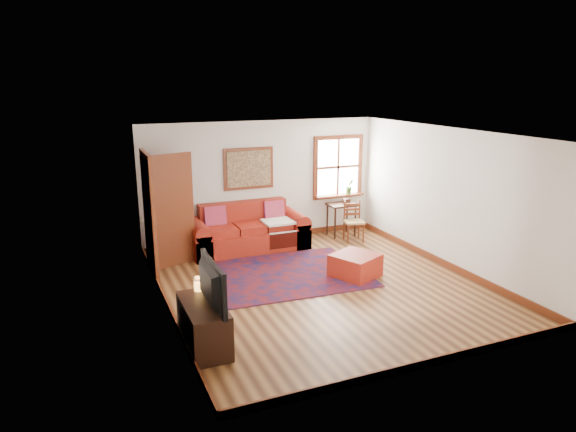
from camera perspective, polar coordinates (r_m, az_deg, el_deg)
name	(u,v)px	position (r m, az deg, el deg)	size (l,w,h in m)	color
ground	(320,285)	(8.56, 3.62, -7.71)	(5.50, 5.50, 0.00)	#472613
room_envelope	(322,187)	(8.08, 3.76, 3.19)	(5.04, 5.54, 2.52)	silver
window	(339,173)	(11.30, 5.74, 4.76)	(1.18, 0.20, 1.38)	white
doorway	(163,211)	(9.21, -13.75, 0.54)	(0.89, 1.08, 2.14)	black
framed_artwork	(249,169)	(10.45, -4.39, 5.28)	(1.05, 0.07, 0.85)	maroon
persian_rug	(287,274)	(9.00, -0.16, -6.46)	(2.67, 2.14, 0.02)	#61100D
red_leather_sofa	(248,234)	(10.29, -4.49, -2.02)	(2.33, 0.96, 0.91)	maroon
red_ottoman	(355,265)	(8.93, 7.48, -5.47)	(0.69, 0.69, 0.40)	maroon
side_table	(341,209)	(11.12, 5.96, 0.75)	(0.59, 0.44, 0.71)	black
ladder_back_chair	(353,220)	(10.84, 7.26, -0.41)	(0.47, 0.45, 0.84)	tan
media_cabinet	(204,325)	(6.70, -9.34, -11.87)	(0.48, 1.06, 0.58)	black
television	(205,284)	(6.38, -9.18, -7.51)	(1.02, 0.13, 0.59)	black
candle_hurricane	(198,284)	(6.94, -9.94, -7.50)	(0.12, 0.12, 0.18)	silver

